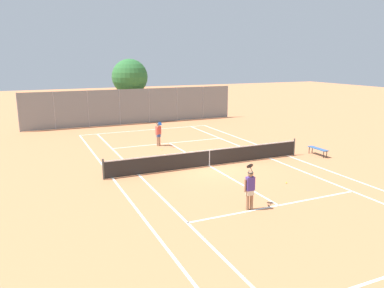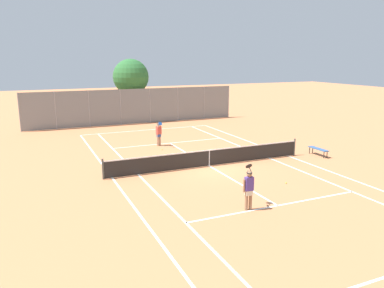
{
  "view_description": "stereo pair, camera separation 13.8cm",
  "coord_description": "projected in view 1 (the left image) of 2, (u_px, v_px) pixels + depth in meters",
  "views": [
    {
      "loc": [
        -9.23,
        -18.21,
        5.96
      ],
      "look_at": [
        -0.4,
        1.5,
        1.0
      ],
      "focal_mm": 35.0,
      "sensor_mm": 36.0,
      "label": 1
    },
    {
      "loc": [
        -9.11,
        -18.26,
        5.96
      ],
      "look_at": [
        -0.4,
        1.5,
        1.0
      ],
      "focal_mm": 35.0,
      "sensor_mm": 36.0,
      "label": 2
    }
  ],
  "objects": [
    {
      "name": "player_near_side",
      "position": [
        250.0,
        188.0,
        14.91
      ],
      "size": [
        0.69,
        0.73,
        1.77
      ],
      "color": "#936B4C",
      "rests_on": "ground"
    },
    {
      "name": "tennis_net",
      "position": [
        209.0,
        157.0,
        21.09
      ],
      "size": [
        12.0,
        0.1,
        1.07
      ],
      "color": "#474C47",
      "rests_on": "ground"
    },
    {
      "name": "back_fence",
      "position": [
        135.0,
        106.0,
        34.53
      ],
      "size": [
        19.71,
        0.08,
        3.25
      ],
      "color": "gray",
      "rests_on": "ground"
    },
    {
      "name": "loose_tennis_ball_0",
      "position": [
        286.0,
        183.0,
        18.24
      ],
      "size": [
        0.07,
        0.07,
        0.07
      ],
      "primitive_type": "sphere",
      "color": "#D1DB33",
      "rests_on": "ground"
    },
    {
      "name": "court_line_markings",
      "position": [
        209.0,
        166.0,
        21.21
      ],
      "size": [
        11.1,
        23.9,
        0.01
      ],
      "color": "white",
      "rests_on": "ground"
    },
    {
      "name": "loose_tennis_ball_1",
      "position": [
        247.0,
        145.0,
        26.19
      ],
      "size": [
        0.07,
        0.07,
        0.07
      ],
      "primitive_type": "sphere",
      "color": "#D1DB33",
      "rests_on": "ground"
    },
    {
      "name": "tree_behind_left",
      "position": [
        131.0,
        78.0,
        35.73
      ],
      "size": [
        3.4,
        3.4,
        5.92
      ],
      "color": "brown",
      "rests_on": "ground"
    },
    {
      "name": "courtside_bench",
      "position": [
        318.0,
        149.0,
        23.4
      ],
      "size": [
        0.36,
        1.5,
        0.47
      ],
      "color": "#33598C",
      "rests_on": "ground"
    },
    {
      "name": "ground_plane",
      "position": [
        209.0,
        166.0,
        21.21
      ],
      "size": [
        120.0,
        120.0,
        0.0
      ],
      "primitive_type": "plane",
      "color": "#CC7A4C"
    },
    {
      "name": "player_far_left",
      "position": [
        158.0,
        133.0,
        25.91
      ],
      "size": [
        0.48,
        0.87,
        1.77
      ],
      "color": "tan",
      "rests_on": "ground"
    },
    {
      "name": "loose_tennis_ball_2",
      "position": [
        162.0,
        149.0,
        24.88
      ],
      "size": [
        0.07,
        0.07,
        0.07
      ],
      "primitive_type": "sphere",
      "color": "#D1DB33",
      "rests_on": "ground"
    }
  ]
}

